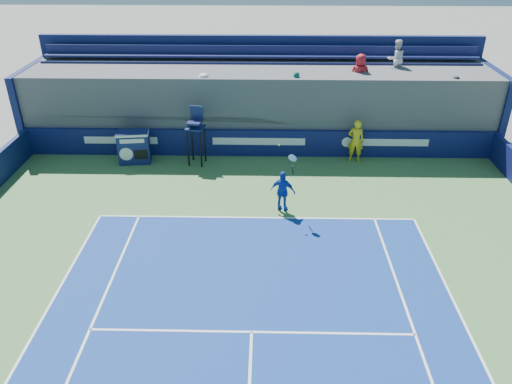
{
  "coord_description": "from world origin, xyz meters",
  "views": [
    {
      "loc": [
        0.31,
        -2.91,
        9.19
      ],
      "look_at": [
        0.0,
        11.5,
        1.25
      ],
      "focal_mm": 35.0,
      "sensor_mm": 36.0,
      "label": 1
    }
  ],
  "objects_px": {
    "umpire_chair": "(196,130)",
    "tennis_player": "(283,191)",
    "ball_person": "(356,141)",
    "match_clock": "(134,146)"
  },
  "relations": [
    {
      "from": "tennis_player",
      "to": "ball_person",
      "type": "bearing_deg",
      "value": 53.03
    },
    {
      "from": "umpire_chair",
      "to": "tennis_player",
      "type": "height_order",
      "value": "tennis_player"
    },
    {
      "from": "match_clock",
      "to": "umpire_chair",
      "type": "xyz_separation_m",
      "value": [
        2.67,
        -0.05,
        0.79
      ]
    },
    {
      "from": "tennis_player",
      "to": "umpire_chair",
      "type": "bearing_deg",
      "value": 132.54
    },
    {
      "from": "ball_person",
      "to": "tennis_player",
      "type": "bearing_deg",
      "value": 64.48
    },
    {
      "from": "match_clock",
      "to": "umpire_chair",
      "type": "relative_size",
      "value": 0.57
    },
    {
      "from": "ball_person",
      "to": "match_clock",
      "type": "distance_m",
      "value": 9.38
    },
    {
      "from": "match_clock",
      "to": "umpire_chair",
      "type": "height_order",
      "value": "umpire_chair"
    },
    {
      "from": "umpire_chair",
      "to": "tennis_player",
      "type": "relative_size",
      "value": 0.96
    },
    {
      "from": "umpire_chair",
      "to": "tennis_player",
      "type": "bearing_deg",
      "value": -47.46
    }
  ]
}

